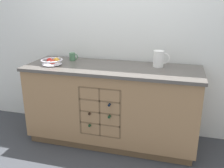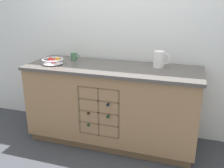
# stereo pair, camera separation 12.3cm
# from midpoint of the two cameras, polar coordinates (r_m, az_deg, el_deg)

# --- Properties ---
(ground_plane) EXTENTS (14.00, 14.00, 0.00)m
(ground_plane) POSITION_cam_midpoint_polar(r_m,az_deg,el_deg) (3.20, -1.13, -12.53)
(ground_plane) COLOR #383A3F
(back_wall) EXTENTS (4.40, 0.06, 2.55)m
(back_wall) POSITION_cam_midpoint_polar(r_m,az_deg,el_deg) (3.15, 0.81, 11.68)
(back_wall) COLOR silver
(back_wall) RESTS_ON ground_plane
(kitchen_island) EXTENTS (2.00, 0.71, 0.94)m
(kitchen_island) POSITION_cam_midpoint_polar(r_m,az_deg,el_deg) (2.98, -1.21, -4.70)
(kitchen_island) COLOR brown
(kitchen_island) RESTS_ON ground_plane
(fruit_bowl) EXTENTS (0.25, 0.25, 0.08)m
(fruit_bowl) POSITION_cam_midpoint_polar(r_m,az_deg,el_deg) (3.01, -14.68, 5.04)
(fruit_bowl) COLOR silver
(fruit_bowl) RESTS_ON kitchen_island
(white_pitcher) EXTENTS (0.18, 0.12, 0.18)m
(white_pitcher) POSITION_cam_midpoint_polar(r_m,az_deg,el_deg) (2.84, 9.45, 5.77)
(white_pitcher) COLOR white
(white_pitcher) RESTS_ON kitchen_island
(ceramic_mug) EXTENTS (0.11, 0.07, 0.10)m
(ceramic_mug) POSITION_cam_midpoint_polar(r_m,az_deg,el_deg) (3.17, -10.09, 6.16)
(ceramic_mug) COLOR #4C7A56
(ceramic_mug) RESTS_ON kitchen_island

